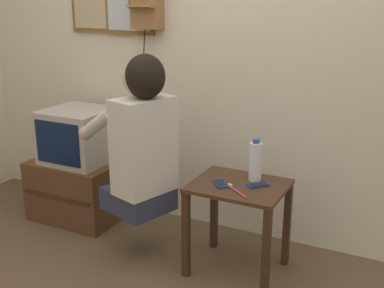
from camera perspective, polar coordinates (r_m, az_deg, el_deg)
name	(u,v)px	position (r m, az deg, el deg)	size (l,w,h in m)	color
wall_back	(224,47)	(3.22, 3.84, 11.38)	(6.80, 0.05, 2.55)	beige
side_table	(238,203)	(2.84, 5.52, -7.03)	(0.54, 0.44, 0.56)	#422819
person	(141,137)	(2.86, -6.04, 0.79)	(0.62, 0.51, 0.97)	#2D3347
tv_stand	(81,188)	(3.71, -13.04, -5.06)	(0.65, 0.53, 0.44)	#51331E
television	(79,136)	(3.56, -13.29, 0.99)	(0.46, 0.45, 0.38)	#ADA89E
framed_picture	(94,4)	(3.69, -11.56, 15.94)	(0.39, 0.03, 0.40)	brown
cell_phone_held	(220,183)	(2.77, 3.37, -4.69)	(0.12, 0.13, 0.01)	navy
cell_phone_spare	(258,185)	(2.77, 7.83, -4.83)	(0.13, 0.13, 0.01)	navy
water_bottle	(256,161)	(2.82, 7.54, -2.03)	(0.08, 0.08, 0.25)	silver
toothbrush	(236,191)	(2.68, 5.28, -5.53)	(0.16, 0.12, 0.02)	#D83F4C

